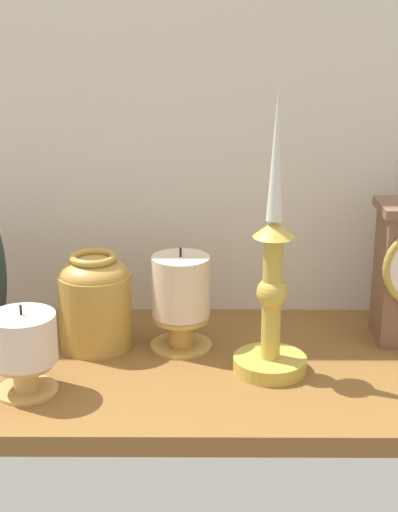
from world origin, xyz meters
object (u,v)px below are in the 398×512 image
pillar_candle_front (181,297)px  pillar_candle_near_clock (24,347)px  candlestick_tall_left (272,295)px  brass_vase_jar (95,299)px

pillar_candle_front → pillar_candle_near_clock: bearing=-144.7°
candlestick_tall_left → pillar_candle_near_clock: candlestick_tall_left is taller
pillar_candle_front → brass_vase_jar: bearing=178.4°
pillar_candle_front → pillar_candle_near_clock: pillar_candle_front is taller
candlestick_tall_left → pillar_candle_front: bearing=147.9°
candlestick_tall_left → pillar_candle_near_clock: size_ratio=3.15×
candlestick_tall_left → brass_vase_jar: size_ratio=2.69×
candlestick_tall_left → pillar_candle_near_clock: bearing=-169.0°
candlestick_tall_left → pillar_candle_front: 13.34cm
candlestick_tall_left → pillar_candle_front: (-11.04, 6.92, -2.88)cm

